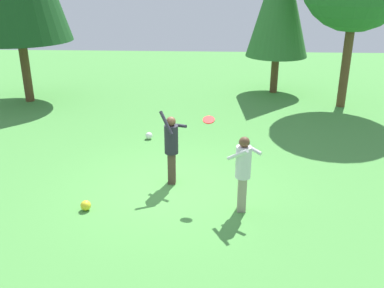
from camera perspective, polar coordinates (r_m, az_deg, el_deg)
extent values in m
plane|color=#4C9342|center=(10.82, -2.74, -5.52)|extent=(40.00, 40.00, 0.00)
cube|color=#4C382D|center=(10.77, -2.70, -3.22)|extent=(0.19, 0.22, 0.83)
cylinder|color=#23232D|center=(10.47, -2.77, 0.62)|extent=(0.34, 0.34, 0.72)
sphere|color=brown|center=(10.31, -2.82, 3.03)|extent=(0.23, 0.23, 0.23)
cylinder|color=#23232D|center=(10.51, -2.17, 2.53)|extent=(0.57, 0.38, 0.13)
cylinder|color=#23232D|center=(10.15, -3.48, 2.83)|extent=(0.37, 0.26, 0.56)
cube|color=gray|center=(9.61, 6.66, -6.62)|extent=(0.19, 0.22, 0.83)
cylinder|color=silver|center=(9.27, 6.86, -2.42)|extent=(0.34, 0.34, 0.72)
sphere|color=brown|center=(9.09, 6.99, 0.25)|extent=(0.23, 0.23, 0.23)
cylinder|color=silver|center=(9.03, 6.10, -1.44)|extent=(0.45, 0.44, 0.40)
cylinder|color=silver|center=(9.30, 7.74, -0.48)|extent=(0.50, 0.49, 0.18)
cylinder|color=red|center=(9.69, 2.24, 3.24)|extent=(0.29, 0.28, 0.12)
sphere|color=white|center=(13.82, -5.75, 1.12)|extent=(0.22, 0.22, 0.22)
sphere|color=yellow|center=(9.98, -13.97, -7.95)|extent=(0.23, 0.23, 0.23)
sphere|color=blue|center=(13.21, 7.15, 0.20)|extent=(0.28, 0.28, 0.28)
cylinder|color=brown|center=(17.85, 19.87, 10.49)|extent=(0.34, 0.34, 3.72)
cylinder|color=brown|center=(18.80, -21.64, 11.98)|extent=(0.35, 0.35, 4.49)
cylinder|color=brown|center=(19.42, 11.06, 11.02)|extent=(0.33, 0.33, 2.95)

